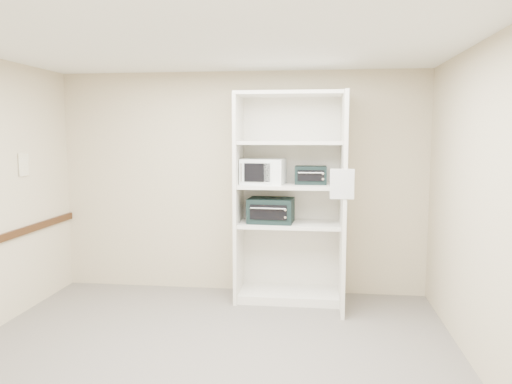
# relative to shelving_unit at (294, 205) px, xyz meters

# --- Properties ---
(floor) EXTENTS (4.50, 4.00, 0.01)m
(floor) POSITION_rel_shelving_unit_xyz_m (-0.67, -1.70, -1.13)
(floor) COLOR #69645C
(floor) RESTS_ON ground
(ceiling) EXTENTS (4.50, 4.00, 0.01)m
(ceiling) POSITION_rel_shelving_unit_xyz_m (-0.67, -1.70, 1.57)
(ceiling) COLOR white
(wall_back) EXTENTS (4.50, 0.02, 2.70)m
(wall_back) POSITION_rel_shelving_unit_xyz_m (-0.67, 0.30, 0.22)
(wall_back) COLOR beige
(wall_back) RESTS_ON ground
(wall_front) EXTENTS (4.50, 0.02, 2.70)m
(wall_front) POSITION_rel_shelving_unit_xyz_m (-0.67, -3.70, 0.22)
(wall_front) COLOR beige
(wall_front) RESTS_ON ground
(wall_right) EXTENTS (0.02, 4.00, 2.70)m
(wall_right) POSITION_rel_shelving_unit_xyz_m (1.58, -1.70, 0.22)
(wall_right) COLOR beige
(wall_right) RESTS_ON ground
(shelving_unit) EXTENTS (1.24, 0.92, 2.42)m
(shelving_unit) POSITION_rel_shelving_unit_xyz_m (0.00, 0.00, 0.00)
(shelving_unit) COLOR white
(shelving_unit) RESTS_ON floor
(microwave) EXTENTS (0.53, 0.42, 0.29)m
(microwave) POSITION_rel_shelving_unit_xyz_m (-0.35, -0.01, 0.39)
(microwave) COLOR white
(microwave) RESTS_ON shelving_unit
(toaster_oven_upper) EXTENTS (0.37, 0.28, 0.21)m
(toaster_oven_upper) POSITION_rel_shelving_unit_xyz_m (0.19, 0.05, 0.34)
(toaster_oven_upper) COLOR black
(toaster_oven_upper) RESTS_ON shelving_unit
(toaster_oven_lower) EXTENTS (0.54, 0.42, 0.29)m
(toaster_oven_lower) POSITION_rel_shelving_unit_xyz_m (-0.26, -0.02, -0.07)
(toaster_oven_lower) COLOR black
(toaster_oven_lower) RESTS_ON shelving_unit
(paper_sign) EXTENTS (0.24, 0.01, 0.30)m
(paper_sign) POSITION_rel_shelving_unit_xyz_m (0.52, -0.63, 0.31)
(paper_sign) COLOR white
(paper_sign) RESTS_ON shelving_unit
(wall_poster) EXTENTS (0.01, 0.18, 0.25)m
(wall_poster) POSITION_rel_shelving_unit_xyz_m (-2.90, -0.69, 0.49)
(wall_poster) COLOR white
(wall_poster) RESTS_ON wall_left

